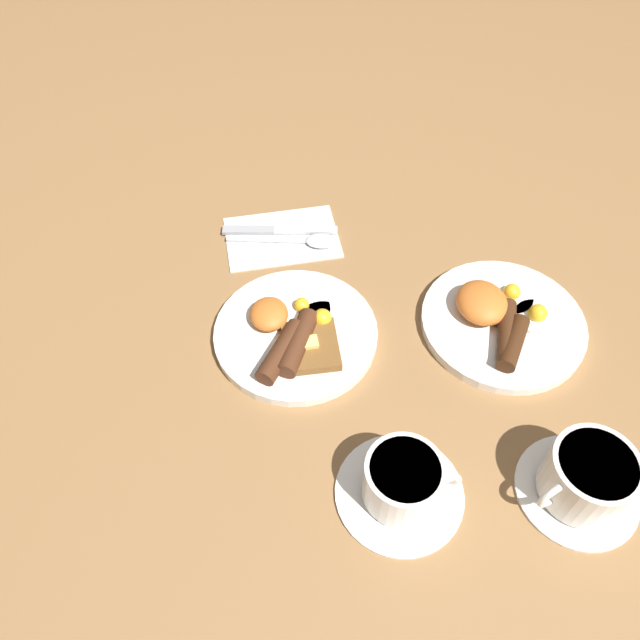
# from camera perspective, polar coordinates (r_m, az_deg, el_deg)

# --- Properties ---
(ground_plane) EXTENTS (3.00, 3.00, 0.00)m
(ground_plane) POSITION_cam_1_polar(r_m,az_deg,el_deg) (0.90, -2.21, -1.55)
(ground_plane) COLOR olive
(breakfast_plate_near) EXTENTS (0.23, 0.23, 0.04)m
(breakfast_plate_near) POSITION_cam_1_polar(r_m,az_deg,el_deg) (0.88, -2.27, -1.21)
(breakfast_plate_near) COLOR white
(breakfast_plate_near) RESTS_ON ground_plane
(breakfast_plate_far) EXTENTS (0.24, 0.24, 0.05)m
(breakfast_plate_far) POSITION_cam_1_polar(r_m,az_deg,el_deg) (0.93, 16.25, -0.01)
(breakfast_plate_far) COLOR white
(breakfast_plate_far) RESTS_ON ground_plane
(teacup_near) EXTENTS (0.15, 0.15, 0.07)m
(teacup_near) POSITION_cam_1_polar(r_m,az_deg,el_deg) (0.75, 7.55, -14.59)
(teacup_near) COLOR white
(teacup_near) RESTS_ON ground_plane
(teacup_far) EXTENTS (0.15, 0.15, 0.08)m
(teacup_far) POSITION_cam_1_polar(r_m,az_deg,el_deg) (0.80, 23.11, -13.24)
(teacup_far) COLOR white
(teacup_far) RESTS_ON ground_plane
(napkin) EXTENTS (0.13, 0.19, 0.01)m
(napkin) POSITION_cam_1_polar(r_m,az_deg,el_deg) (1.03, -3.60, 7.57)
(napkin) COLOR white
(napkin) RESTS_ON ground_plane
(knife) EXTENTS (0.04, 0.19, 0.01)m
(knife) POSITION_cam_1_polar(r_m,az_deg,el_deg) (1.03, -4.30, 8.21)
(knife) COLOR silver
(knife) RESTS_ON napkin
(spoon) EXTENTS (0.05, 0.18, 0.01)m
(spoon) POSITION_cam_1_polar(r_m,az_deg,el_deg) (1.01, -0.93, 7.29)
(spoon) COLOR silver
(spoon) RESTS_ON napkin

